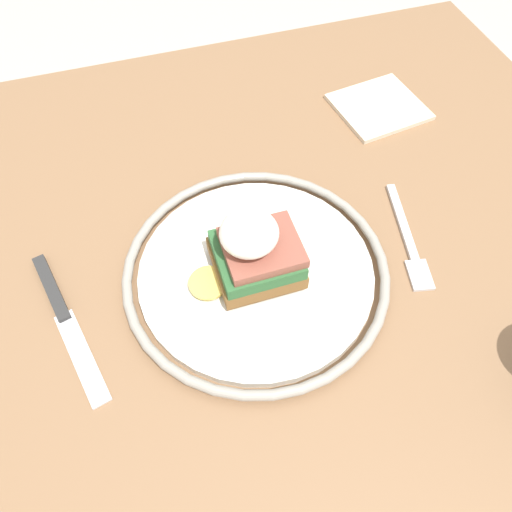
{
  "coord_description": "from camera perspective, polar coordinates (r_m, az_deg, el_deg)",
  "views": [
    {
      "loc": [
        0.08,
        0.25,
        1.18
      ],
      "look_at": [
        -0.01,
        -0.01,
        0.78
      ],
      "focal_mm": 35.0,
      "sensor_mm": 36.0,
      "label": 1
    }
  ],
  "objects": [
    {
      "name": "knife",
      "position": [
        0.52,
        -21.23,
        -6.13
      ],
      "size": [
        0.06,
        0.18,
        0.01
      ],
      "color": "#2D2D2D",
      "rests_on": "dining_table"
    },
    {
      "name": "ground_plane",
      "position": [
        1.21,
        -0.1,
        -22.26
      ],
      "size": [
        6.0,
        6.0,
        0.0
      ],
      "primitive_type": "plane",
      "color": "#B2ADA3"
    },
    {
      "name": "sandwich",
      "position": [
        0.47,
        -0.1,
        0.64
      ],
      "size": [
        0.11,
        0.08,
        0.08
      ],
      "color": "brown",
      "rests_on": "plate"
    },
    {
      "name": "fork",
      "position": [
        0.56,
        17.0,
        1.71
      ],
      "size": [
        0.04,
        0.14,
        0.0
      ],
      "color": "silver",
      "rests_on": "dining_table"
    },
    {
      "name": "dining_table",
      "position": [
        0.61,
        -0.19,
        -9.42
      ],
      "size": [
        0.94,
        0.85,
        0.75
      ],
      "color": "#846042",
      "rests_on": "ground_plane"
    },
    {
      "name": "plate",
      "position": [
        0.5,
        0.0,
        -1.76
      ],
      "size": [
        0.27,
        0.27,
        0.02
      ],
      "color": "silver",
      "rests_on": "dining_table"
    },
    {
      "name": "napkin",
      "position": [
        0.7,
        13.85,
        16.21
      ],
      "size": [
        0.12,
        0.11,
        0.01
      ],
      "primitive_type": "cube",
      "rotation": [
        0.0,
        0.0,
        0.14
      ],
      "color": "beige",
      "rests_on": "dining_table"
    }
  ]
}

